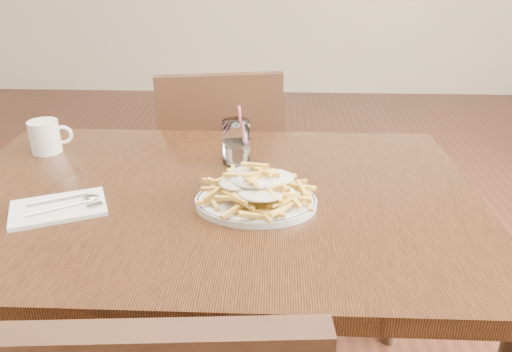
{
  "coord_description": "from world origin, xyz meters",
  "views": [
    {
      "loc": [
        0.14,
        -0.99,
        1.26
      ],
      "look_at": [
        0.1,
        -0.06,
        0.82
      ],
      "focal_mm": 35.0,
      "sensor_mm": 36.0,
      "label": 1
    }
  ],
  "objects_px": {
    "table": "(212,222)",
    "chair_far": "(220,171)",
    "water_glass": "(236,145)",
    "coffee_mug": "(46,137)",
    "fries_plate": "(256,202)",
    "loaded_fries": "(256,183)"
  },
  "relations": [
    {
      "from": "fries_plate",
      "to": "chair_far",
      "type": "bearing_deg",
      "value": 102.74
    },
    {
      "from": "fries_plate",
      "to": "coffee_mug",
      "type": "bearing_deg",
      "value": 154.05
    },
    {
      "from": "water_glass",
      "to": "loaded_fries",
      "type": "bearing_deg",
      "value": -75.5
    },
    {
      "from": "chair_far",
      "to": "coffee_mug",
      "type": "relative_size",
      "value": 8.28
    },
    {
      "from": "table",
      "to": "chair_far",
      "type": "bearing_deg",
      "value": 94.9
    },
    {
      "from": "water_glass",
      "to": "chair_far",
      "type": "bearing_deg",
      "value": 101.89
    },
    {
      "from": "chair_far",
      "to": "fries_plate",
      "type": "relative_size",
      "value": 3.22
    },
    {
      "from": "water_glass",
      "to": "table",
      "type": "bearing_deg",
      "value": -104.97
    },
    {
      "from": "chair_far",
      "to": "water_glass",
      "type": "relative_size",
      "value": 5.82
    },
    {
      "from": "table",
      "to": "loaded_fries",
      "type": "bearing_deg",
      "value": -28.96
    },
    {
      "from": "fries_plate",
      "to": "loaded_fries",
      "type": "distance_m",
      "value": 0.04
    },
    {
      "from": "coffee_mug",
      "to": "fries_plate",
      "type": "bearing_deg",
      "value": -25.95
    },
    {
      "from": "chair_far",
      "to": "coffee_mug",
      "type": "height_order",
      "value": "chair_far"
    },
    {
      "from": "table",
      "to": "chair_far",
      "type": "distance_m",
      "value": 0.67
    },
    {
      "from": "table",
      "to": "loaded_fries",
      "type": "relative_size",
      "value": 4.53
    },
    {
      "from": "loaded_fries",
      "to": "chair_far",
      "type": "bearing_deg",
      "value": 102.74
    },
    {
      "from": "chair_far",
      "to": "loaded_fries",
      "type": "xyz_separation_m",
      "value": [
        0.16,
        -0.71,
        0.3
      ]
    },
    {
      "from": "chair_far",
      "to": "fries_plate",
      "type": "bearing_deg",
      "value": -77.26
    },
    {
      "from": "loaded_fries",
      "to": "coffee_mug",
      "type": "relative_size",
      "value": 2.48
    },
    {
      "from": "water_glass",
      "to": "coffee_mug",
      "type": "relative_size",
      "value": 1.42
    },
    {
      "from": "coffee_mug",
      "to": "table",
      "type": "bearing_deg",
      "value": -25.25
    },
    {
      "from": "table",
      "to": "coffee_mug",
      "type": "height_order",
      "value": "coffee_mug"
    }
  ]
}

